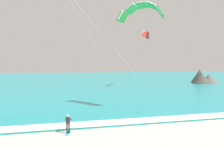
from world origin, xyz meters
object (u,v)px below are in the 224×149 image
kitesurfer (68,123)px  kite_primary (141,10)px  kite_distant (146,34)px  surfboard (68,133)px

kitesurfer → kite_primary: size_ratio=0.13×
kite_distant → surfboard: bearing=-122.6°
kitesurfer → surfboard: bearing=-110.0°
kitesurfer → kite_primary: 18.18m
kite_primary → surfboard: bearing=-139.9°
kitesurfer → kite_distant: (21.45, 33.50, 12.63)m
kitesurfer → kite_distant: size_ratio=0.38×
surfboard → kitesurfer: size_ratio=0.87×
surfboard → kite_primary: size_ratio=0.11×
kitesurfer → kite_distant: bearing=57.4°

